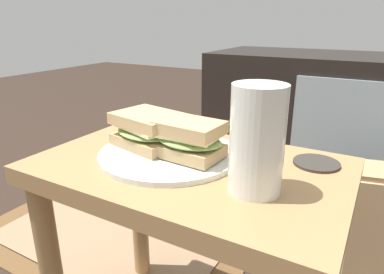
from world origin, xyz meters
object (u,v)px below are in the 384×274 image
at_px(plate, 169,153).
at_px(sandwich_front, 149,130).
at_px(sandwich_back, 191,139).
at_px(beer_glass, 257,142).
at_px(tv_cabinet, 329,126).
at_px(coaster, 316,163).

bearing_deg(plate, sandwich_front, 172.52).
relative_size(sandwich_back, beer_glass, 0.80).
height_order(tv_cabinet, plate, tv_cabinet).
xyz_separation_m(sandwich_back, coaster, (0.20, 0.10, -0.04)).
height_order(tv_cabinet, beer_glass, beer_glass).
xyz_separation_m(beer_glass, coaster, (0.06, 0.15, -0.08)).
distance_m(tv_cabinet, coaster, 0.86).
bearing_deg(sandwich_back, beer_glass, -18.28).
bearing_deg(beer_glass, sandwich_front, 166.27).
height_order(tv_cabinet, sandwich_front, tv_cabinet).
relative_size(tv_cabinet, sandwich_back, 7.28).
bearing_deg(coaster, sandwich_back, -152.63).
bearing_deg(sandwich_front, beer_glass, -13.73).
bearing_deg(sandwich_front, tv_cabinet, 76.88).
distance_m(sandwich_front, sandwich_back, 0.10).
distance_m(sandwich_front, coaster, 0.32).
xyz_separation_m(plate, sandwich_front, (-0.05, 0.01, 0.04)).
distance_m(plate, sandwich_back, 0.07).
bearing_deg(beer_glass, plate, 164.60).
relative_size(tv_cabinet, plate, 3.59).
xyz_separation_m(tv_cabinet, beer_glass, (0.02, -0.99, 0.25)).
bearing_deg(tv_cabinet, sandwich_front, -103.12).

